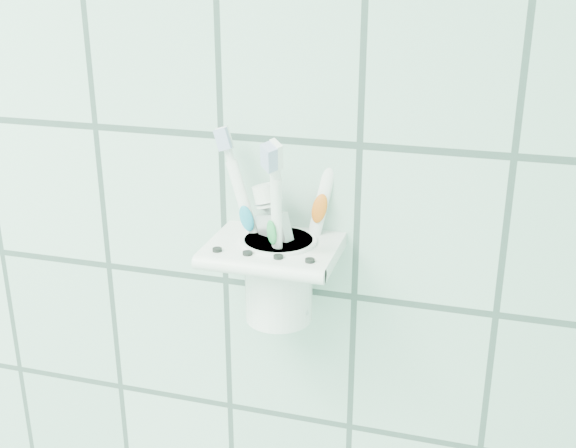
{
  "coord_description": "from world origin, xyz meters",
  "views": [
    {
      "loc": [
        0.87,
        0.5,
        1.6
      ],
      "look_at": [
        0.7,
        1.1,
        1.37
      ],
      "focal_mm": 45.0,
      "sensor_mm": 36.0,
      "label": 1
    }
  ],
  "objects_px": {
    "cup": "(279,276)",
    "toothpaste_tube": "(294,243)",
    "toothbrush_blue": "(296,213)",
    "toothbrush_orange": "(277,209)",
    "holder_bracket": "(274,251)",
    "toothbrush_pink": "(273,220)"
  },
  "relations": [
    {
      "from": "holder_bracket",
      "to": "toothbrush_pink",
      "type": "bearing_deg",
      "value": 108.5
    },
    {
      "from": "holder_bracket",
      "to": "toothbrush_pink",
      "type": "distance_m",
      "value": 0.03
    },
    {
      "from": "cup",
      "to": "toothpaste_tube",
      "type": "xyz_separation_m",
      "value": [
        0.02,
        -0.0,
        0.04
      ]
    },
    {
      "from": "toothbrush_orange",
      "to": "toothbrush_blue",
      "type": "bearing_deg",
      "value": 23.51
    },
    {
      "from": "cup",
      "to": "toothpaste_tube",
      "type": "distance_m",
      "value": 0.04
    },
    {
      "from": "toothbrush_pink",
      "to": "toothbrush_blue",
      "type": "xyz_separation_m",
      "value": [
        0.02,
        0.0,
        0.01
      ]
    },
    {
      "from": "toothpaste_tube",
      "to": "toothbrush_pink",
      "type": "bearing_deg",
      "value": -175.21
    },
    {
      "from": "holder_bracket",
      "to": "toothbrush_blue",
      "type": "bearing_deg",
      "value": 29.22
    },
    {
      "from": "toothbrush_blue",
      "to": "toothbrush_orange",
      "type": "bearing_deg",
      "value": 164.72
    },
    {
      "from": "cup",
      "to": "toothbrush_blue",
      "type": "distance_m",
      "value": 0.07
    },
    {
      "from": "holder_bracket",
      "to": "cup",
      "type": "xyz_separation_m",
      "value": [
        0.0,
        0.0,
        -0.03
      ]
    },
    {
      "from": "holder_bracket",
      "to": "cup",
      "type": "height_order",
      "value": "same"
    },
    {
      "from": "holder_bracket",
      "to": "toothpaste_tube",
      "type": "distance_m",
      "value": 0.02
    },
    {
      "from": "toothbrush_orange",
      "to": "toothbrush_pink",
      "type": "bearing_deg",
      "value": -68.36
    },
    {
      "from": "cup",
      "to": "toothbrush_blue",
      "type": "relative_size",
      "value": 0.42
    },
    {
      "from": "cup",
      "to": "toothpaste_tube",
      "type": "bearing_deg",
      "value": -10.2
    },
    {
      "from": "holder_bracket",
      "to": "toothbrush_blue",
      "type": "distance_m",
      "value": 0.05
    },
    {
      "from": "toothbrush_orange",
      "to": "toothpaste_tube",
      "type": "xyz_separation_m",
      "value": [
        0.02,
        -0.02,
        -0.03
      ]
    },
    {
      "from": "holder_bracket",
      "to": "toothbrush_pink",
      "type": "relative_size",
      "value": 0.67
    },
    {
      "from": "holder_bracket",
      "to": "toothbrush_orange",
      "type": "relative_size",
      "value": 0.61
    },
    {
      "from": "toothbrush_pink",
      "to": "toothbrush_blue",
      "type": "distance_m",
      "value": 0.03
    },
    {
      "from": "toothpaste_tube",
      "to": "holder_bracket",
      "type": "bearing_deg",
      "value": -151.71
    }
  ]
}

